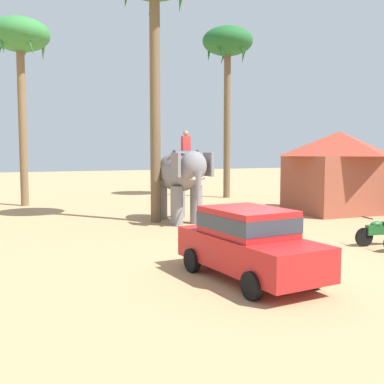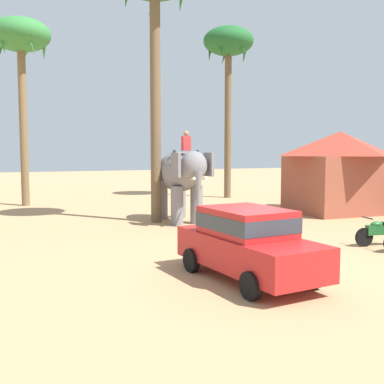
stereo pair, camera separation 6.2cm
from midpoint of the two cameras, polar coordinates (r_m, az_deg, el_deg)
The scene contains 7 objects.
ground_plane at distance 12.21m, azimuth 7.88°, elevation -9.49°, with size 120.00×120.00×0.00m, color tan.
car_sedan_foreground at distance 11.19m, azimuth 6.77°, elevation -5.95°, with size 2.22×4.26×1.70m.
elephant_with_mahout at distance 19.94m, azimuth -1.52°, elevation 2.00°, with size 1.66×3.88×3.88m.
motorcycle_far_in_row at distance 16.28m, azimuth 21.92°, elevation -4.47°, with size 1.80×0.55×0.94m.
palm_tree_near_hut at distance 31.10m, azimuth 4.30°, elevation 17.06°, with size 3.20×3.20×10.89m.
palm_tree_far_back at distance 28.03m, azimuth -20.35°, elevation 16.80°, with size 3.20×3.20×10.20m.
roadside_hut at distance 24.09m, azimuth 17.42°, elevation 2.63°, with size 5.07×4.28×4.00m.
Camera 1 is at (-6.03, -10.17, 3.06)m, focal length 43.66 mm.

